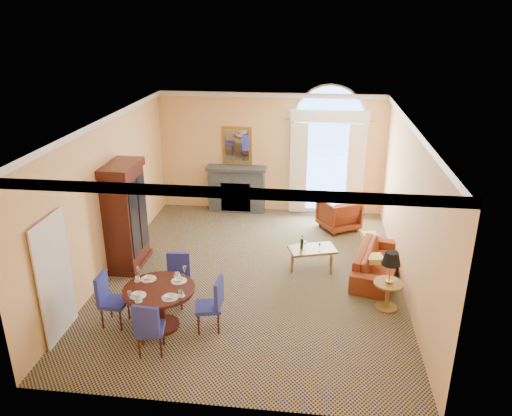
# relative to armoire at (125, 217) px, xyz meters

# --- Properties ---
(ground) EXTENTS (7.50, 7.50, 0.00)m
(ground) POSITION_rel_armoire_xyz_m (2.72, -0.15, -1.09)
(ground) COLOR #141440
(ground) RESTS_ON ground
(room_envelope) EXTENTS (6.04, 7.52, 3.45)m
(room_envelope) POSITION_rel_armoire_xyz_m (2.69, 0.52, 1.42)
(room_envelope) COLOR #FBBE77
(room_envelope) RESTS_ON ground
(armoire) EXTENTS (0.65, 1.16, 2.27)m
(armoire) POSITION_rel_armoire_xyz_m (0.00, 0.00, 0.00)
(armoire) COLOR black
(armoire) RESTS_ON ground
(dining_table) EXTENTS (1.22, 1.22, 0.97)m
(dining_table) POSITION_rel_armoire_xyz_m (1.38, -2.17, -0.53)
(dining_table) COLOR black
(dining_table) RESTS_ON ground
(dining_chair_north) EXTENTS (0.48, 0.48, 0.96)m
(dining_chair_north) POSITION_rel_armoire_xyz_m (1.45, -1.33, -0.55)
(dining_chair_north) COLOR navy
(dining_chair_north) RESTS_ON ground
(dining_chair_south) EXTENTS (0.50, 0.50, 0.96)m
(dining_chair_south) POSITION_rel_armoire_xyz_m (1.43, -2.95, -0.55)
(dining_chair_south) COLOR navy
(dining_chair_south) RESTS_ON ground
(dining_chair_east) EXTENTS (0.51, 0.51, 0.96)m
(dining_chair_east) POSITION_rel_armoire_xyz_m (2.29, -2.12, -0.55)
(dining_chair_east) COLOR navy
(dining_chair_east) RESTS_ON ground
(dining_chair_west) EXTENTS (0.45, 0.45, 0.96)m
(dining_chair_west) POSITION_rel_armoire_xyz_m (0.47, -2.18, -0.55)
(dining_chair_west) COLOR navy
(dining_chair_west) RESTS_ON ground
(sofa) EXTENTS (1.26, 2.14, 0.59)m
(sofa) POSITION_rel_armoire_xyz_m (5.27, 0.16, -0.80)
(sofa) COLOR maroon
(sofa) RESTS_ON ground
(armchair) EXTENTS (1.18, 1.19, 0.80)m
(armchair) POSITION_rel_armoire_xyz_m (4.55, 2.48, -0.69)
(armchair) COLOR maroon
(armchair) RESTS_ON ground
(coffee_table) EXTENTS (1.08, 0.81, 0.81)m
(coffee_table) POSITION_rel_armoire_xyz_m (3.91, 0.24, -0.65)
(coffee_table) COLOR olive
(coffee_table) RESTS_ON ground
(side_table) EXTENTS (0.54, 0.54, 1.13)m
(side_table) POSITION_rel_armoire_xyz_m (5.32, -1.11, -0.37)
(side_table) COLOR olive
(side_table) RESTS_ON ground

